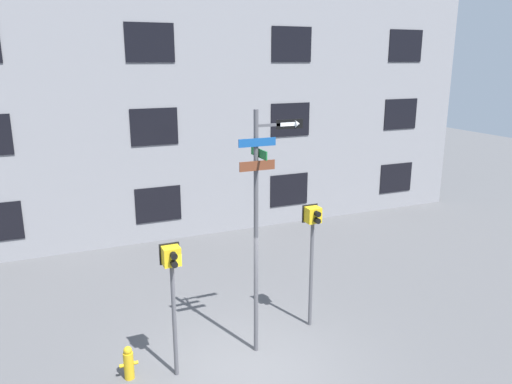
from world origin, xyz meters
name	(u,v)px	position (x,y,z in m)	size (l,w,h in m)	color
ground_plane	(250,371)	(0.00, 0.00, 0.00)	(60.00, 60.00, 0.00)	#515154
building_facade	(148,43)	(0.00, 8.15, 6.36)	(24.00, 0.63, 12.72)	gray
street_sign_pole	(260,214)	(0.46, 0.61, 2.96)	(1.34, 0.72, 4.98)	#4C4C51
pedestrian_signal_left	(172,276)	(-1.34, 0.46, 2.05)	(0.37, 0.40, 2.64)	#4C4C51
pedestrian_signal_right	(312,235)	(1.92, 1.08, 2.18)	(0.37, 0.40, 2.83)	#4C4C51
fire_hydrant	(129,363)	(-2.20, 0.70, 0.33)	(0.35, 0.19, 0.67)	gold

